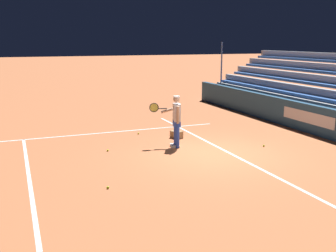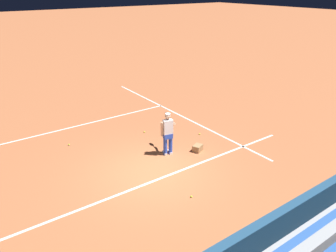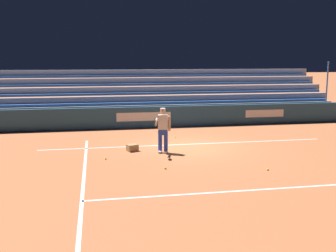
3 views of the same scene
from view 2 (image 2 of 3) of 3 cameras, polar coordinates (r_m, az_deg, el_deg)
ground_plane at (r=11.77m, az=-2.66°, el=-8.01°), size 160.00×160.00×0.00m
court_baseline_white at (r=11.41m, az=-1.27°, el=-9.08°), size 12.00×0.10×0.01m
court_sideline_white at (r=16.83m, az=1.62°, el=2.13°), size 0.10×12.00×0.01m
court_service_line_white at (r=16.18m, az=-13.37°, el=0.55°), size 8.22×0.10×0.01m
back_wall_sponsor_board at (r=8.59m, az=16.04°, el=-18.37°), size 20.66×0.25×1.10m
tennis_player at (r=12.53m, az=-0.04°, el=-1.27°), size 0.73×0.96×1.71m
ball_box_cardboard at (r=13.13m, az=5.19°, el=-3.85°), size 0.48×0.43×0.26m
tennis_ball_stray_back at (r=14.74m, az=-4.15°, el=-1.03°), size 0.07×0.07×0.07m
tennis_ball_toward_net at (r=14.57m, az=5.52°, el=-1.39°), size 0.07×0.07×0.07m
tennis_ball_far_right at (r=14.17m, az=-16.87°, el=-3.12°), size 0.07×0.07×0.07m
tennis_ball_by_box at (r=10.51m, az=4.09°, el=-12.16°), size 0.07×0.07×0.07m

